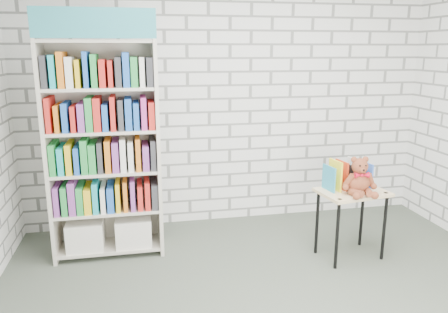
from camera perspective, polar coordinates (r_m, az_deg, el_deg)
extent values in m
cube|color=silver|center=(4.84, 0.77, 7.59)|extent=(4.50, 0.02, 2.80)
cube|color=beige|center=(4.23, -21.91, 0.27)|extent=(0.03, 0.39, 2.02)
cube|color=beige|center=(4.16, -8.64, 0.91)|extent=(0.03, 0.39, 2.02)
cube|color=beige|center=(4.35, -15.18, 1.14)|extent=(1.01, 0.02, 2.02)
cube|color=teal|center=(3.89, -16.61, 16.40)|extent=(1.01, 0.02, 0.25)
cube|color=beige|center=(4.47, -14.55, -11.22)|extent=(0.94, 0.37, 0.03)
cube|color=beige|center=(4.33, -14.86, -6.64)|extent=(0.94, 0.37, 0.03)
cube|color=beige|center=(4.21, -15.18, -1.78)|extent=(0.94, 0.37, 0.03)
cube|color=beige|center=(4.13, -15.51, 3.31)|extent=(0.94, 0.37, 0.03)
cube|color=beige|center=(4.08, -15.86, 8.57)|extent=(0.94, 0.37, 0.03)
cube|color=beige|center=(4.07, -16.24, 14.23)|extent=(0.94, 0.37, 0.03)
cube|color=silver|center=(4.43, -17.60, -9.57)|extent=(0.34, 0.33, 0.27)
cube|color=silver|center=(4.40, -11.72, -9.35)|extent=(0.34, 0.33, 0.27)
cube|color=green|center=(4.27, -14.99, -4.82)|extent=(0.94, 0.33, 0.27)
cube|color=orange|center=(4.17, -15.31, 0.15)|extent=(0.94, 0.33, 0.27)
cube|color=#BF338C|center=(4.10, -15.65, 5.33)|extent=(0.94, 0.33, 0.27)
cube|color=#19A5B2|center=(4.06, -16.01, 10.64)|extent=(0.94, 0.33, 0.27)
cube|color=#DAB983|center=(4.22, 16.44, -4.49)|extent=(0.67, 0.51, 0.03)
cylinder|color=black|center=(4.07, 14.55, -10.02)|extent=(0.03, 0.03, 0.63)
cylinder|color=black|center=(4.32, 12.06, -8.44)|extent=(0.03, 0.03, 0.63)
cylinder|color=black|center=(4.37, 20.19, -8.75)|extent=(0.03, 0.03, 0.63)
cylinder|color=black|center=(4.60, 17.55, -7.38)|extent=(0.03, 0.03, 0.63)
cylinder|color=black|center=(3.96, 14.88, -5.44)|extent=(0.04, 0.04, 0.01)
cylinder|color=black|center=(4.25, 20.39, -4.50)|extent=(0.04, 0.04, 0.01)
cube|color=teal|center=(4.14, 13.47, -2.62)|extent=(0.04, 0.19, 0.25)
cube|color=yellow|center=(4.18, 14.26, -2.52)|extent=(0.04, 0.19, 0.25)
cube|color=red|center=(4.21, 15.03, -2.41)|extent=(0.04, 0.19, 0.25)
cube|color=black|center=(4.25, 15.79, -2.31)|extent=(0.04, 0.19, 0.25)
cube|color=white|center=(4.29, 16.53, -2.22)|extent=(0.04, 0.19, 0.25)
cube|color=#D64F25|center=(4.33, 17.26, -2.12)|extent=(0.04, 0.19, 0.25)
cube|color=blue|center=(4.38, 17.98, -2.02)|extent=(0.04, 0.19, 0.25)
ellipsoid|color=brown|center=(4.13, 17.16, -3.27)|extent=(0.20, 0.17, 0.20)
sphere|color=brown|center=(4.08, 17.33, -1.21)|extent=(0.15, 0.15, 0.15)
sphere|color=brown|center=(4.06, 16.62, -0.39)|extent=(0.05, 0.05, 0.05)
sphere|color=brown|center=(4.10, 18.00, -0.35)|extent=(0.05, 0.05, 0.05)
sphere|color=brown|center=(4.04, 17.63, -1.69)|extent=(0.06, 0.06, 0.06)
sphere|color=black|center=(4.01, 17.35, -1.17)|extent=(0.02, 0.02, 0.02)
sphere|color=black|center=(4.03, 18.01, -1.15)|extent=(0.02, 0.02, 0.02)
sphere|color=black|center=(4.01, 17.78, -1.72)|extent=(0.02, 0.02, 0.02)
cylinder|color=brown|center=(4.06, 15.97, -3.02)|extent=(0.10, 0.09, 0.14)
cylinder|color=brown|center=(4.14, 18.58, -2.89)|extent=(0.10, 0.08, 0.14)
sphere|color=brown|center=(4.06, 15.61, -3.88)|extent=(0.06, 0.06, 0.06)
sphere|color=brown|center=(4.16, 18.97, -3.70)|extent=(0.06, 0.06, 0.06)
cylinder|color=brown|center=(4.03, 16.88, -4.58)|extent=(0.09, 0.16, 0.08)
cylinder|color=brown|center=(4.08, 18.39, -4.49)|extent=(0.12, 0.16, 0.08)
sphere|color=brown|center=(3.97, 16.93, -4.96)|extent=(0.07, 0.07, 0.07)
sphere|color=brown|center=(4.03, 19.09, -4.83)|extent=(0.07, 0.07, 0.07)
cone|color=red|center=(4.04, 17.13, -2.36)|extent=(0.06, 0.06, 0.05)
cone|color=red|center=(4.06, 18.01, -2.32)|extent=(0.06, 0.06, 0.05)
sphere|color=red|center=(4.05, 17.58, -2.35)|extent=(0.03, 0.03, 0.03)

